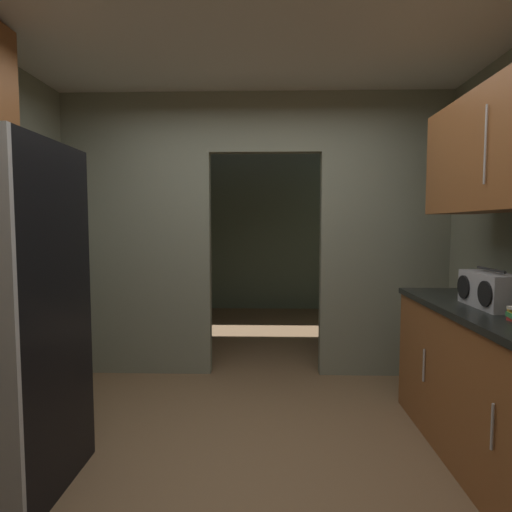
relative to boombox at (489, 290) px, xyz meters
name	(u,v)px	position (x,y,z in m)	size (l,w,h in m)	color
ground	(246,479)	(-1.45, -0.27, -1.03)	(20.00, 20.00, 0.00)	brown
kitchen_overhead_slab	(249,29)	(-1.45, 0.25, 1.63)	(4.00, 7.43, 0.06)	silver
kitchen_partition	(252,227)	(-1.47, 1.45, 0.37)	(3.60, 0.12, 2.64)	gray
adjoining_room_shell	(260,232)	(-1.45, 3.61, 0.29)	(3.60, 3.22, 2.64)	slate
lower_cabinet_run	(508,395)	(0.03, -0.18, -0.57)	(0.65, 1.95, 0.93)	brown
boombox	(489,290)	(0.00, 0.00, 0.00)	(0.19, 0.44, 0.24)	#B2B2B7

